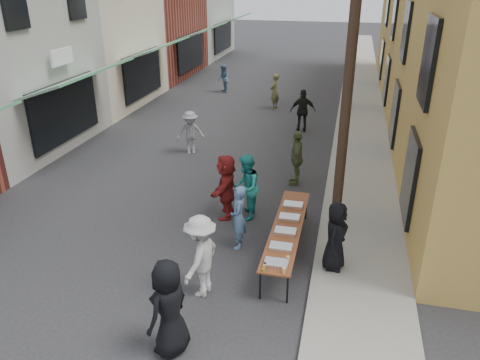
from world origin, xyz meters
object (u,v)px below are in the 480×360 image
at_px(utility_pole_mid, 356,15).
at_px(catering_tray_sausage, 276,263).
at_px(guest_front_a, 169,308).
at_px(guest_front_c, 246,187).
at_px(serving_table, 287,228).
at_px(utility_pole_far, 357,1).
at_px(server, 336,236).
at_px(utility_pole_near, 351,58).

height_order(utility_pole_mid, catering_tray_sausage, utility_pole_mid).
height_order(guest_front_a, guest_front_c, guest_front_a).
relative_size(serving_table, catering_tray_sausage, 8.00).
bearing_deg(guest_front_a, utility_pole_mid, -169.70).
distance_m(serving_table, catering_tray_sausage, 1.65).
height_order(utility_pole_far, server, utility_pole_far).
xyz_separation_m(serving_table, guest_front_c, (-1.37, 1.56, 0.23)).
relative_size(utility_pole_far, server, 5.45).
bearing_deg(serving_table, utility_pole_mid, 85.37).
bearing_deg(server, utility_pole_near, 13.47).
bearing_deg(guest_front_c, utility_pole_near, 86.70).
xyz_separation_m(serving_table, guest_front_a, (-1.59, -3.68, 0.24)).
xyz_separation_m(utility_pole_mid, guest_front_c, (-2.48, -12.17, -3.56)).
height_order(guest_front_a, server, guest_front_a).
xyz_separation_m(guest_front_c, server, (2.53, -2.04, -0.01)).
xyz_separation_m(utility_pole_mid, catering_tray_sausage, (-1.11, -15.38, -3.71)).
bearing_deg(guest_front_c, utility_pole_far, 166.97).
xyz_separation_m(utility_pole_mid, serving_table, (-1.11, -13.73, -3.79)).
height_order(serving_table, guest_front_c, guest_front_c).
xyz_separation_m(serving_table, server, (1.16, -0.47, 0.21)).
height_order(utility_pole_near, guest_front_c, utility_pole_near).
bearing_deg(serving_table, utility_pole_near, 57.31).
height_order(utility_pole_near, server, utility_pole_near).
height_order(utility_pole_mid, server, utility_pole_mid).
bearing_deg(utility_pole_mid, guest_front_a, -98.81).
xyz_separation_m(catering_tray_sausage, guest_front_a, (-1.59, -2.03, 0.16)).
relative_size(utility_pole_far, guest_front_a, 4.73).
distance_m(utility_pole_mid, guest_front_c, 12.92).
relative_size(serving_table, guest_front_a, 2.10).
bearing_deg(server, catering_tray_sausage, 147.58).
relative_size(utility_pole_near, guest_front_c, 4.80).
bearing_deg(catering_tray_sausage, utility_pole_mid, 85.87).
distance_m(utility_pole_far, catering_tray_sausage, 27.66).
bearing_deg(server, utility_pole_far, 12.28).
height_order(utility_pole_far, guest_front_a, utility_pole_far).
height_order(utility_pole_near, guest_front_a, utility_pole_near).
xyz_separation_m(utility_pole_near, serving_table, (-1.11, -1.73, -3.79)).
bearing_deg(guest_front_c, serving_table, 33.97).
relative_size(catering_tray_sausage, server, 0.30).
bearing_deg(server, serving_table, 80.08).
bearing_deg(catering_tray_sausage, serving_table, 90.00).
height_order(utility_pole_far, catering_tray_sausage, utility_pole_far).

